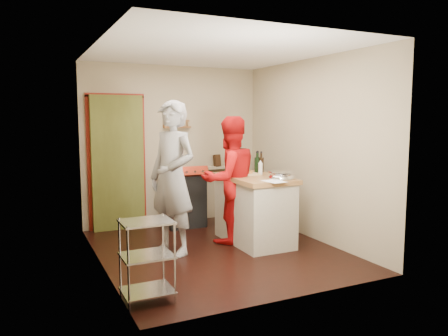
{
  "coord_description": "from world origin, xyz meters",
  "views": [
    {
      "loc": [
        -2.34,
        -5.17,
        1.76
      ],
      "look_at": [
        0.1,
        0.0,
        1.1
      ],
      "focal_mm": 35.0,
      "sensor_mm": 36.0,
      "label": 1
    }
  ],
  "objects_px": {
    "stove": "(184,199)",
    "wire_shelving": "(147,257)",
    "person_red": "(230,180)",
    "island": "(254,208)",
    "person_stripe": "(172,178)"
  },
  "relations": [
    {
      "from": "wire_shelving",
      "to": "person_red",
      "type": "height_order",
      "value": "person_red"
    },
    {
      "from": "person_red",
      "to": "stove",
      "type": "bearing_deg",
      "value": -82.63
    },
    {
      "from": "person_stripe",
      "to": "person_red",
      "type": "height_order",
      "value": "person_stripe"
    },
    {
      "from": "person_red",
      "to": "island",
      "type": "bearing_deg",
      "value": 142.45
    },
    {
      "from": "wire_shelving",
      "to": "island",
      "type": "xyz_separation_m",
      "value": [
        1.9,
        1.3,
        0.06
      ]
    },
    {
      "from": "stove",
      "to": "island",
      "type": "xyz_separation_m",
      "value": [
        0.58,
        -1.32,
        0.05
      ]
    },
    {
      "from": "stove",
      "to": "wire_shelving",
      "type": "xyz_separation_m",
      "value": [
        -1.33,
        -2.62,
        -0.01
      ]
    },
    {
      "from": "person_stripe",
      "to": "person_red",
      "type": "xyz_separation_m",
      "value": [
        0.9,
        0.16,
        -0.1
      ]
    },
    {
      "from": "wire_shelving",
      "to": "person_red",
      "type": "distance_m",
      "value": 2.23
    },
    {
      "from": "island",
      "to": "person_red",
      "type": "distance_m",
      "value": 0.52
    },
    {
      "from": "island",
      "to": "person_stripe",
      "type": "bearing_deg",
      "value": 178.94
    },
    {
      "from": "wire_shelving",
      "to": "person_stripe",
      "type": "relative_size",
      "value": 0.4
    },
    {
      "from": "stove",
      "to": "wire_shelving",
      "type": "height_order",
      "value": "stove"
    },
    {
      "from": "island",
      "to": "person_red",
      "type": "xyz_separation_m",
      "value": [
        -0.3,
        0.18,
        0.39
      ]
    },
    {
      "from": "island",
      "to": "person_red",
      "type": "bearing_deg",
      "value": 148.74
    }
  ]
}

